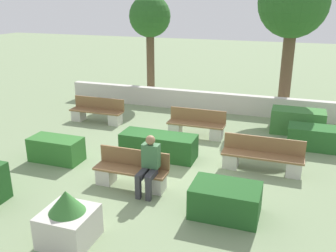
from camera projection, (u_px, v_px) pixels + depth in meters
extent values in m
plane|color=gray|center=(166.00, 165.00, 9.69)|extent=(60.00, 60.00, 0.00)
cube|color=beige|center=(211.00, 102.00, 14.19)|extent=(11.73, 0.30, 0.73)
cube|color=brown|center=(130.00, 170.00, 8.48)|extent=(1.71, 0.44, 0.05)
cube|color=brown|center=(134.00, 157.00, 8.62)|extent=(1.71, 0.04, 0.40)
cube|color=beige|center=(106.00, 175.00, 8.74)|extent=(0.36, 0.40, 0.38)
cube|color=beige|center=(156.00, 183.00, 8.36)|extent=(0.36, 0.40, 0.38)
cube|color=brown|center=(96.00, 111.00, 12.88)|extent=(1.89, 0.44, 0.05)
cube|color=brown|center=(99.00, 103.00, 13.02)|extent=(1.89, 0.04, 0.40)
cube|color=beige|center=(79.00, 115.00, 13.17)|extent=(0.36, 0.40, 0.38)
cube|color=beige|center=(115.00, 119.00, 12.73)|extent=(0.36, 0.40, 0.38)
cube|color=brown|center=(196.00, 124.00, 11.55)|extent=(1.78, 0.44, 0.05)
cube|color=brown|center=(198.00, 115.00, 11.69)|extent=(1.78, 0.04, 0.40)
cube|color=beige|center=(175.00, 128.00, 11.83)|extent=(0.36, 0.40, 0.38)
cube|color=beige|center=(216.00, 133.00, 11.42)|extent=(0.36, 0.40, 0.38)
cube|color=brown|center=(262.00, 156.00, 9.24)|extent=(2.00, 0.44, 0.05)
cube|color=brown|center=(264.00, 144.00, 9.38)|extent=(2.00, 0.04, 0.40)
cube|color=beige|center=(231.00, 160.00, 9.55)|extent=(0.36, 0.40, 0.38)
cube|color=beige|center=(294.00, 168.00, 9.07)|extent=(0.36, 0.40, 0.38)
cube|color=#333338|center=(143.00, 173.00, 8.14)|extent=(0.14, 0.46, 0.13)
cube|color=#333338|center=(151.00, 175.00, 8.08)|extent=(0.14, 0.46, 0.13)
cube|color=#333338|center=(138.00, 187.00, 8.01)|extent=(0.11, 0.11, 0.56)
cube|color=#333338|center=(148.00, 189.00, 7.94)|extent=(0.11, 0.11, 0.56)
cube|color=#3D6B42|center=(151.00, 156.00, 8.21)|extent=(0.38, 0.22, 0.54)
sphere|color=#936B4C|center=(150.00, 140.00, 8.07)|extent=(0.21, 0.21, 0.21)
cube|color=#286028|center=(313.00, 137.00, 10.71)|extent=(1.41, 0.76, 0.64)
cube|color=#3D7A38|center=(298.00, 121.00, 11.86)|extent=(1.63, 0.79, 0.78)
cube|color=#235623|center=(225.00, 200.00, 7.41)|extent=(1.35, 0.89, 0.64)
cube|color=#33702D|center=(56.00, 149.00, 9.88)|extent=(1.38, 0.67, 0.64)
cube|color=#235623|center=(159.00, 146.00, 10.11)|extent=(2.04, 0.74, 0.65)
cube|color=beige|center=(69.00, 226.00, 6.59)|extent=(0.88, 0.88, 0.60)
cone|color=#387533|center=(66.00, 201.00, 6.43)|extent=(0.65, 0.65, 0.40)
cylinder|color=brown|center=(151.00, 63.00, 16.09)|extent=(0.34, 0.34, 2.90)
sphere|color=#285B23|center=(150.00, 16.00, 15.46)|extent=(1.72, 1.72, 1.72)
cylinder|color=brown|center=(287.00, 68.00, 13.92)|extent=(0.44, 0.44, 3.26)
sphere|color=#285B23|center=(293.00, 2.00, 13.17)|extent=(2.49, 2.49, 2.49)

